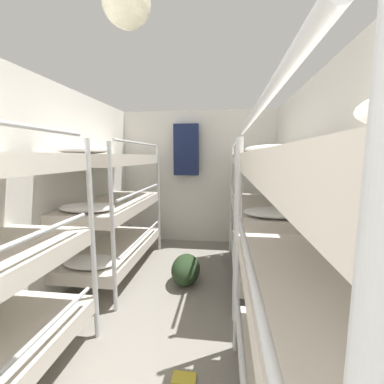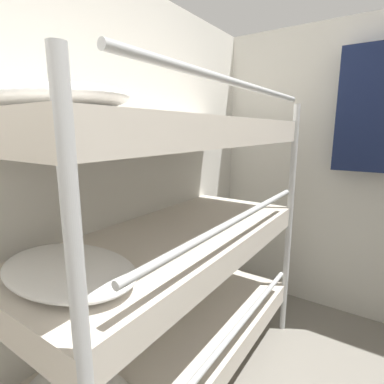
% 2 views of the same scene
% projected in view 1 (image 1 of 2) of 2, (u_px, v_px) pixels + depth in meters
% --- Properties ---
extents(wall_left, '(0.06, 5.20, 2.41)m').
position_uv_depth(wall_left, '(20.00, 199.00, 2.40)').
color(wall_left, silver).
rests_on(wall_left, ground_plane).
extents(wall_right, '(0.06, 5.20, 2.41)m').
position_uv_depth(wall_right, '(339.00, 206.00, 2.05)').
color(wall_right, silver).
rests_on(wall_right, ground_plane).
extents(wall_back, '(2.87, 0.06, 2.41)m').
position_uv_depth(wall_back, '(198.00, 178.00, 4.75)').
color(wall_back, silver).
rests_on(wall_back, ground_plane).
extents(bunk_stack_right_near, '(0.79, 1.84, 1.78)m').
position_uv_depth(bunk_stack_right_near, '(346.00, 323.00, 1.02)').
color(bunk_stack_right_near, silver).
rests_on(bunk_stack_right_near, ground_plane).
extents(bunk_stack_left_far, '(0.79, 1.84, 1.78)m').
position_uv_depth(bunk_stack_left_far, '(112.00, 206.00, 3.42)').
color(bunk_stack_left_far, silver).
rests_on(bunk_stack_left_far, ground_plane).
extents(bunk_stack_right_far, '(0.79, 1.84, 1.78)m').
position_uv_depth(bunk_stack_right_far, '(264.00, 210.00, 3.17)').
color(bunk_stack_right_far, silver).
rests_on(bunk_stack_right_far, ground_plane).
extents(duffel_bag, '(0.36, 0.55, 0.36)m').
position_uv_depth(duffel_bag, '(186.00, 269.00, 3.25)').
color(duffel_bag, '#23381E').
rests_on(duffel_bag, ground_plane).
extents(floor_book, '(0.17, 0.11, 0.02)m').
position_uv_depth(floor_book, '(184.00, 379.00, 1.84)').
color(floor_book, gold).
rests_on(floor_book, ground_plane).
extents(hanging_coat, '(0.44, 0.12, 0.90)m').
position_uv_depth(hanging_coat, '(186.00, 150.00, 4.56)').
color(hanging_coat, '#192347').
extents(ceiling_light, '(0.24, 0.24, 0.24)m').
position_uv_depth(ceiling_light, '(126.00, 2.00, 1.26)').
color(ceiling_light, '#F4EFCC').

